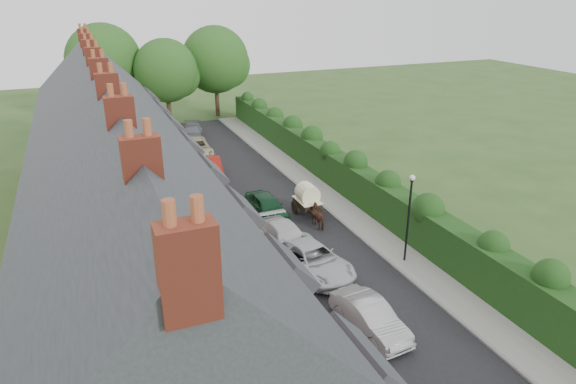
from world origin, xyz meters
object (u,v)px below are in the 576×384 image
(horse, at_px, (319,216))
(horse_cart, at_px, (307,198))
(car_silver_b, at_px, (312,259))
(car_green, at_px, (267,206))
(car_grey, at_px, (192,132))
(car_red, at_px, (211,167))
(lamppost, at_px, (409,208))
(car_white, at_px, (287,240))
(car_beige, at_px, (195,148))
(car_silver_a, at_px, (370,317))

(horse, distance_m, horse_cart, 1.92)
(car_silver_b, height_order, car_green, car_silver_b)
(car_green, height_order, car_grey, car_green)
(car_red, relative_size, car_grey, 0.91)
(car_grey, bearing_deg, lamppost, -65.08)
(lamppost, bearing_deg, car_silver_b, 169.14)
(car_silver_b, height_order, car_red, car_silver_b)
(car_white, bearing_deg, lamppost, -33.52)
(car_green, bearing_deg, horse, -49.88)
(car_silver_b, relative_size, horse, 3.28)
(lamppost, distance_m, car_beige, 24.39)
(car_green, relative_size, car_beige, 0.80)
(car_green, bearing_deg, car_silver_a, -93.30)
(car_silver_a, height_order, horse_cart, horse_cart)
(lamppost, distance_m, car_grey, 29.62)
(car_silver_b, xyz_separation_m, car_grey, (-0.26, 28.00, -0.06))
(lamppost, bearing_deg, car_silver_a, -137.39)
(lamppost, height_order, car_green, lamppost)
(horse, bearing_deg, car_silver_a, 70.70)
(car_silver_a, xyz_separation_m, car_white, (-0.60, 8.17, 0.05))
(lamppost, xyz_separation_m, car_grey, (-5.47, 29.00, -2.59))
(car_white, bearing_deg, car_red, 92.26)
(lamppost, distance_m, horse_cart, 8.36)
(car_red, distance_m, horse, 12.53)
(car_red, height_order, car_beige, car_beige)
(car_silver_a, xyz_separation_m, horse_cart, (2.55, 12.33, 0.58))
(lamppost, xyz_separation_m, car_red, (-6.40, 17.80, -2.56))
(car_silver_a, relative_size, car_red, 0.98)
(car_white, distance_m, car_grey, 25.43)
(car_white, bearing_deg, car_green, 82.24)
(car_silver_b, bearing_deg, lamppost, -20.93)
(car_silver_a, bearing_deg, car_beige, 86.61)
(car_red, xyz_separation_m, car_beige, (0.00, 5.60, 0.05))
(car_silver_a, relative_size, car_silver_b, 0.79)
(car_beige, relative_size, horse, 3.34)
(horse, bearing_deg, car_red, -77.30)
(lamppost, distance_m, car_red, 19.09)
(lamppost, height_order, car_silver_a, lamppost)
(car_grey, xyz_separation_m, horse_cart, (3.02, -21.27, 0.59))
(car_beige, relative_size, car_grey, 1.15)
(lamppost, relative_size, car_silver_b, 0.93)
(horse, height_order, horse_cart, horse_cart)
(car_silver_a, bearing_deg, car_green, 83.74)
(car_silver_b, relative_size, car_beige, 0.98)
(car_silver_a, distance_m, horse_cart, 12.61)
(car_white, height_order, car_green, car_white)
(car_silver_b, relative_size, horse_cart, 1.76)
(car_green, distance_m, car_red, 9.31)
(car_silver_b, bearing_deg, car_grey, 80.45)
(car_grey, bearing_deg, car_beige, -85.18)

